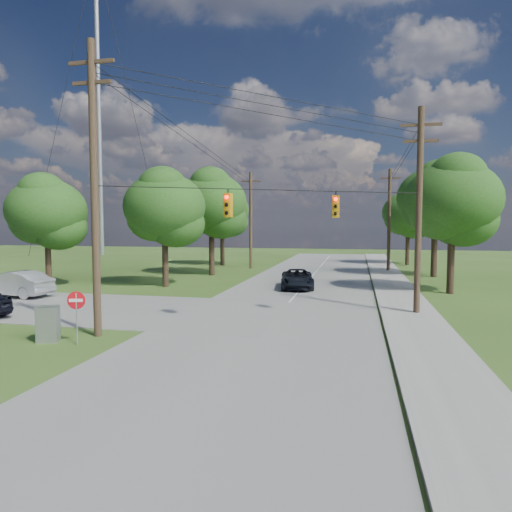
% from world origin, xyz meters
% --- Properties ---
extents(ground, '(140.00, 140.00, 0.00)m').
position_xyz_m(ground, '(0.00, 0.00, 0.00)').
color(ground, '#34511B').
rests_on(ground, ground).
extents(main_road, '(10.00, 100.00, 0.03)m').
position_xyz_m(main_road, '(2.00, 5.00, 0.01)').
color(main_road, gray).
rests_on(main_road, ground).
extents(sidewalk_east, '(2.60, 100.00, 0.12)m').
position_xyz_m(sidewalk_east, '(8.70, 5.00, 0.06)').
color(sidewalk_east, '#A5A39B').
rests_on(sidewalk_east, ground).
extents(pole_sw, '(2.00, 0.32, 12.00)m').
position_xyz_m(pole_sw, '(-4.60, 0.40, 6.23)').
color(pole_sw, '#4D3727').
rests_on(pole_sw, ground).
extents(pole_ne, '(2.00, 0.32, 10.50)m').
position_xyz_m(pole_ne, '(8.90, 8.00, 5.47)').
color(pole_ne, '#4D3727').
rests_on(pole_ne, ground).
extents(pole_north_e, '(2.00, 0.32, 10.00)m').
position_xyz_m(pole_north_e, '(8.90, 30.00, 5.13)').
color(pole_north_e, '#4D3727').
rests_on(pole_north_e, ground).
extents(pole_north_w, '(2.00, 0.32, 10.00)m').
position_xyz_m(pole_north_w, '(-5.00, 30.00, 5.13)').
color(pole_north_w, '#4D3727').
rests_on(pole_north_w, ground).
extents(power_lines, '(13.93, 29.62, 4.93)m').
position_xyz_m(power_lines, '(1.50, 11.54, 9.15)').
color(power_lines, black).
rests_on(power_lines, ground).
extents(traffic_signals, '(4.91, 3.27, 1.05)m').
position_xyz_m(traffic_signals, '(2.55, 4.43, 5.50)').
color(traffic_signals, orange).
rests_on(traffic_signals, ground).
extents(radio_mast, '(0.70, 0.70, 45.00)m').
position_xyz_m(radio_mast, '(-32.00, 46.00, 22.50)').
color(radio_mast, '#979A9D').
rests_on(radio_mast, ground).
extents(tree_w_near, '(6.00, 6.00, 8.40)m').
position_xyz_m(tree_w_near, '(-8.00, 15.00, 5.92)').
color(tree_w_near, '#412D20').
rests_on(tree_w_near, ground).
extents(tree_w_mid, '(6.40, 6.40, 9.22)m').
position_xyz_m(tree_w_mid, '(-7.00, 23.00, 6.58)').
color(tree_w_mid, '#412D20').
rests_on(tree_w_mid, ground).
extents(tree_w_far, '(6.00, 6.00, 8.73)m').
position_xyz_m(tree_w_far, '(-9.00, 33.00, 6.25)').
color(tree_w_far, '#412D20').
rests_on(tree_w_far, ground).
extents(tree_e_near, '(6.20, 6.20, 8.81)m').
position_xyz_m(tree_e_near, '(12.00, 16.00, 6.25)').
color(tree_e_near, '#412D20').
rests_on(tree_e_near, ground).
extents(tree_e_mid, '(6.60, 6.60, 9.64)m').
position_xyz_m(tree_e_mid, '(12.50, 26.00, 6.91)').
color(tree_e_mid, '#412D20').
rests_on(tree_e_mid, ground).
extents(tree_e_far, '(5.80, 5.80, 8.32)m').
position_xyz_m(tree_e_far, '(11.50, 38.00, 5.92)').
color(tree_e_far, '#412D20').
rests_on(tree_e_far, ground).
extents(tree_cross_n, '(5.60, 5.60, 7.91)m').
position_xyz_m(tree_cross_n, '(-16.00, 12.50, 5.59)').
color(tree_cross_n, '#412D20').
rests_on(tree_cross_n, ground).
extents(car_cross_silver, '(5.15, 2.30, 1.64)m').
position_xyz_m(car_cross_silver, '(-15.33, 8.37, 0.85)').
color(car_cross_silver, '#AFB1B7').
rests_on(car_cross_silver, cross_road).
extents(car_main_north, '(2.96, 5.19, 1.37)m').
position_xyz_m(car_main_north, '(1.70, 16.04, 0.71)').
color(car_main_north, black).
rests_on(car_main_north, main_road).
extents(control_cabinet, '(0.92, 0.78, 1.41)m').
position_xyz_m(control_cabinet, '(-5.99, -0.88, 0.71)').
color(control_cabinet, '#979A9D').
rests_on(control_cabinet, ground).
extents(do_not_enter_sign, '(0.68, 0.22, 2.09)m').
position_xyz_m(do_not_enter_sign, '(-4.58, -1.06, 1.54)').
color(do_not_enter_sign, '#979A9D').
rests_on(do_not_enter_sign, ground).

